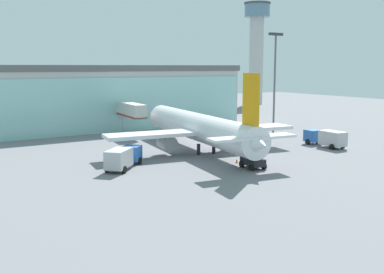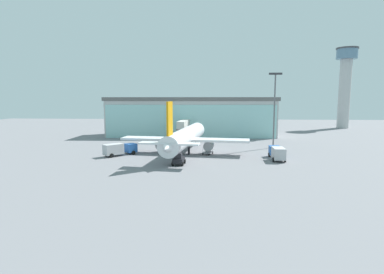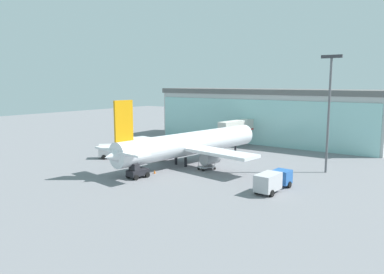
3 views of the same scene
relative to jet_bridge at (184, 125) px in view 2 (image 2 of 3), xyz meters
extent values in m
plane|color=slate|center=(1.35, -26.28, -4.57)|extent=(240.00, 240.00, 0.00)
cube|color=#B6B6B6|center=(1.35, 11.33, 1.22)|extent=(54.66, 15.00, 11.58)
cube|color=#97CFCD|center=(1.53, 4.39, 0.64)|extent=(53.23, 1.69, 10.42)
cube|color=#5B5B5B|center=(1.35, 11.33, 7.61)|extent=(55.75, 15.30, 1.20)
cube|color=beige|center=(-0.01, -0.11, 0.18)|extent=(3.17, 12.62, 2.40)
cube|color=red|center=(-0.01, -0.11, -0.87)|extent=(3.22, 12.62, 0.30)
cylinder|color=#4C4C51|center=(0.36, 4.56, -2.79)|extent=(0.70, 0.70, 3.55)
cylinder|color=#B4B4B4|center=(63.69, 41.70, 9.71)|extent=(4.65, 4.65, 28.55)
cylinder|color=slate|center=(63.69, 41.70, 25.98)|extent=(8.18, 8.18, 4.00)
cylinder|color=#3F3F44|center=(63.69, 41.70, 28.28)|extent=(8.59, 8.59, 0.60)
cylinder|color=#59595E|center=(23.63, -12.81, 4.48)|extent=(0.36, 0.36, 18.09)
cube|color=#333338|center=(23.63, -12.81, 13.78)|extent=(3.20, 0.40, 0.50)
cylinder|color=silver|center=(2.22, -20.55, -0.94)|extent=(7.82, 32.06, 4.06)
cone|color=silver|center=(4.12, -4.76, -0.94)|extent=(4.38, 3.46, 4.06)
cone|color=silver|center=(0.32, -36.34, -0.94)|extent=(4.10, 4.41, 3.65)
cube|color=silver|center=(2.03, -22.13, -1.35)|extent=(29.05, 7.60, 0.50)
cube|color=silver|center=(0.44, -35.34, -0.33)|extent=(11.21, 3.70, 0.30)
cube|color=orange|center=(0.50, -34.85, 4.15)|extent=(0.74, 3.22, 6.12)
cylinder|color=gray|center=(-3.34, -20.98, -2.70)|extent=(2.47, 3.43, 2.10)
cylinder|color=gray|center=(7.51, -22.28, -2.70)|extent=(2.47, 3.43, 2.10)
cylinder|color=black|center=(0.70, -22.97, -3.77)|extent=(0.50, 0.50, 1.60)
cylinder|color=black|center=(3.12, -23.26, -3.77)|extent=(0.50, 0.50, 1.60)
cylinder|color=black|center=(3.76, -7.74, -3.77)|extent=(0.40, 0.40, 1.60)
cube|color=#2659A5|center=(-9.88, -23.48, -3.17)|extent=(3.11, 3.11, 1.90)
cube|color=#B2B2B7|center=(-12.84, -26.47, -3.02)|extent=(4.38, 4.39, 2.20)
cylinder|color=black|center=(-10.66, -22.71, -4.12)|extent=(0.85, 0.85, 0.90)
cylinder|color=black|center=(-9.10, -24.26, -4.12)|extent=(0.85, 0.85, 0.90)
cylinder|color=black|center=(-14.32, -26.40, -4.12)|extent=(0.85, 0.85, 0.90)
cylinder|color=black|center=(-12.76, -27.95, -4.12)|extent=(0.85, 0.85, 0.90)
cube|color=#2659A5|center=(21.45, -24.89, -3.17)|extent=(2.26, 2.26, 1.90)
cube|color=#B2B2B7|center=(21.34, -29.09, -3.02)|extent=(2.31, 4.06, 2.20)
cylinder|color=black|center=(20.35, -24.86, -4.12)|extent=(0.32, 0.91, 0.90)
cylinder|color=black|center=(22.55, -24.92, -4.12)|extent=(0.32, 0.91, 0.90)
cylinder|color=black|center=(20.21, -30.06, -4.12)|extent=(0.32, 0.91, 0.90)
cylinder|color=black|center=(22.41, -30.12, -4.12)|extent=(0.32, 0.91, 0.90)
cube|color=gray|center=(7.32, -22.98, -4.05)|extent=(2.52, 3.19, 0.16)
cylinder|color=black|center=(7.57, -24.29, -4.35)|extent=(0.27, 0.45, 0.44)
cylinder|color=gray|center=(7.57, -24.29, -3.52)|extent=(0.08, 0.08, 0.90)
cylinder|color=black|center=(6.23, -23.76, -4.35)|extent=(0.27, 0.45, 0.44)
cylinder|color=gray|center=(6.23, -23.76, -3.52)|extent=(0.08, 0.08, 0.90)
cylinder|color=black|center=(8.40, -22.21, -4.35)|extent=(0.27, 0.45, 0.44)
cylinder|color=gray|center=(8.40, -22.21, -3.52)|extent=(0.08, 0.08, 0.90)
cylinder|color=black|center=(7.06, -21.67, -4.35)|extent=(0.27, 0.45, 0.44)
cylinder|color=gray|center=(7.06, -21.67, -3.52)|extent=(0.08, 0.08, 0.90)
cube|color=black|center=(1.99, -33.61, -3.72)|extent=(2.08, 3.35, 0.90)
cube|color=#26262B|center=(1.93, -34.25, -2.77)|extent=(1.48, 1.12, 1.00)
cylinder|color=black|center=(1.19, -32.42, -4.17)|extent=(0.42, 0.83, 0.80)
cylinder|color=black|center=(2.99, -32.58, -4.17)|extent=(0.42, 0.83, 0.80)
cylinder|color=black|center=(0.99, -34.65, -4.17)|extent=(0.42, 0.83, 0.80)
cylinder|color=black|center=(2.79, -34.81, -4.17)|extent=(0.42, 0.83, 0.80)
cone|color=orange|center=(2.17, -30.09, -4.29)|extent=(0.36, 0.36, 0.55)
cone|color=orange|center=(-9.81, -19.56, -4.29)|extent=(0.36, 0.36, 0.55)
camera|label=1|loc=(-32.73, -76.33, 7.93)|focal=42.00mm
camera|label=2|loc=(7.88, -88.33, 7.61)|focal=28.00mm
camera|label=3|loc=(42.09, -72.72, 9.86)|focal=35.00mm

